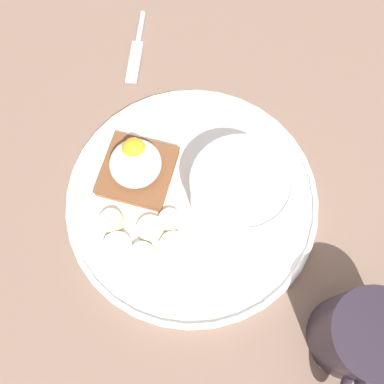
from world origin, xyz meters
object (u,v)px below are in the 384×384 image
object	(u,v)px
poached_egg	(135,161)
banana_slice_front	(150,229)
banana_slice_right	(173,245)
banana_slice_left	(117,246)
knife	(137,46)
banana_slice_back	(112,221)
banana_slice_outer	(170,220)
oatmeal_bowl	(240,189)
toast_slice	(138,171)
banana_slice_inner	(143,254)
coffee_mug	(362,337)

from	to	relation	value
poached_egg	banana_slice_front	size ratio (longest dim) A/B	1.41
banana_slice_front	banana_slice_right	world-z (taller)	same
banana_slice_left	knife	size ratio (longest dim) A/B	0.38
banana_slice_front	banana_slice_back	bearing A→B (deg)	81.54
banana_slice_outer	banana_slice_back	bearing A→B (deg)	93.92
banana_slice_front	banana_slice_back	size ratio (longest dim) A/B	1.26
oatmeal_bowl	banana_slice_outer	bearing A→B (deg)	111.75
banana_slice_outer	banana_slice_front	bearing A→B (deg)	117.11
banana_slice_outer	knife	bearing A→B (deg)	13.18
banana_slice_front	banana_slice_outer	bearing A→B (deg)	-62.89
oatmeal_bowl	banana_slice_back	size ratio (longest dim) A/B	3.27
oatmeal_bowl	knife	world-z (taller)	oatmeal_bowl
toast_slice	banana_slice_front	size ratio (longest dim) A/B	2.28
oatmeal_bowl	banana_slice_left	distance (cm)	15.48
banana_slice_right	poached_egg	bearing A→B (deg)	27.54
oatmeal_bowl	banana_slice_inner	bearing A→B (deg)	124.36
banana_slice_inner	coffee_mug	size ratio (longest dim) A/B	0.35
oatmeal_bowl	poached_egg	xyz separation A→B (cm)	(2.99, 12.22, 0.19)
banana_slice_back	coffee_mug	bearing A→B (deg)	-114.29
oatmeal_bowl	banana_slice_left	bearing A→B (deg)	115.42
banana_slice_left	banana_slice_outer	size ratio (longest dim) A/B	1.59
banana_slice_outer	oatmeal_bowl	bearing A→B (deg)	-68.25
oatmeal_bowl	toast_slice	world-z (taller)	oatmeal_bowl
oatmeal_bowl	banana_slice_outer	size ratio (longest dim) A/B	3.87
poached_egg	banana_slice_right	world-z (taller)	poached_egg
toast_slice	banana_slice_right	bearing A→B (deg)	-152.03
banana_slice_left	poached_egg	bearing A→B (deg)	-9.47
poached_egg	banana_slice_outer	bearing A→B (deg)	-145.47
toast_slice	banana_slice_left	size ratio (longest dim) A/B	2.14
banana_slice_left	banana_slice_inner	distance (cm)	3.08
banana_slice_left	oatmeal_bowl	bearing A→B (deg)	-64.58
poached_egg	banana_slice_right	xyz separation A→B (cm)	(-9.17, -4.78, -2.80)
poached_egg	knife	size ratio (longest dim) A/B	0.51
oatmeal_bowl	knife	xyz separation A→B (cm)	(22.70, 14.03, -3.68)
toast_slice	knife	bearing A→B (deg)	5.27
banana_slice_left	banana_slice_right	bearing A→B (deg)	-86.53
coffee_mug	banana_slice_outer	bearing A→B (deg)	57.86
banana_slice_front	coffee_mug	xyz separation A→B (cm)	(-11.43, -22.26, 3.17)
banana_slice_back	knife	distance (cm)	26.39
banana_slice_front	knife	bearing A→B (deg)	8.04
banana_slice_left	knife	bearing A→B (deg)	0.43
banana_slice_inner	coffee_mug	xyz separation A→B (cm)	(-8.34, -22.89, 3.02)
banana_slice_left	banana_slice_outer	xyz separation A→B (cm)	(3.38, -5.84, -0.18)
banana_slice_back	knife	bearing A→B (deg)	-1.64
banana_slice_back	banana_slice_inner	world-z (taller)	banana_slice_back
banana_slice_front	coffee_mug	distance (cm)	25.22
banana_slice_inner	banana_slice_outer	xyz separation A→B (cm)	(4.23, -2.87, -0.15)
toast_slice	poached_egg	xyz separation A→B (cm)	(0.21, 0.03, 2.42)
toast_slice	banana_slice_left	world-z (taller)	same
poached_egg	banana_slice_right	bearing A→B (deg)	-152.46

